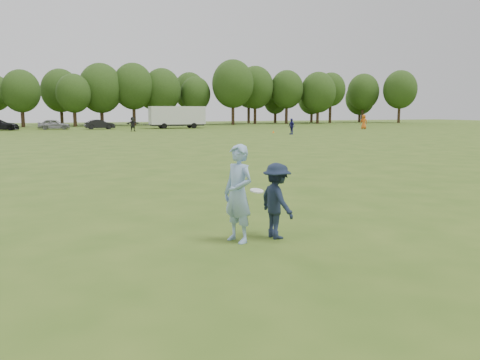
{
  "coord_description": "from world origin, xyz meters",
  "views": [
    {
      "loc": [
        -4.25,
        -8.28,
        2.63
      ],
      "look_at": [
        -0.54,
        1.28,
        1.1
      ],
      "focal_mm": 35.0,
      "sensor_mm": 36.0,
      "label": 1
    }
  ],
  "objects_px": {
    "car_f": "(100,124)",
    "player_far_c": "(364,122)",
    "car_e": "(54,124)",
    "field_cone": "(273,132)",
    "player_far_b": "(291,126)",
    "cargo_trailer": "(177,116)",
    "thrower": "(238,194)",
    "defender": "(277,201)",
    "player_far_d": "(133,124)"
  },
  "relations": [
    {
      "from": "defender",
      "to": "player_far_d",
      "type": "relative_size",
      "value": 0.87
    },
    {
      "from": "thrower",
      "to": "defender",
      "type": "relative_size",
      "value": 1.26
    },
    {
      "from": "field_cone",
      "to": "defender",
      "type": "bearing_deg",
      "value": -115.16
    },
    {
      "from": "car_e",
      "to": "car_f",
      "type": "relative_size",
      "value": 1.03
    },
    {
      "from": "cargo_trailer",
      "to": "field_cone",
      "type": "bearing_deg",
      "value": -68.64
    },
    {
      "from": "defender",
      "to": "player_far_b",
      "type": "distance_m",
      "value": 42.36
    },
    {
      "from": "player_far_b",
      "to": "car_f",
      "type": "relative_size",
      "value": 0.43
    },
    {
      "from": "thrower",
      "to": "player_far_c",
      "type": "distance_m",
      "value": 59.86
    },
    {
      "from": "thrower",
      "to": "car_e",
      "type": "bearing_deg",
      "value": 161.04
    },
    {
      "from": "player_far_d",
      "to": "car_f",
      "type": "xyz_separation_m",
      "value": [
        -3.32,
        8.47,
        -0.24
      ]
    },
    {
      "from": "thrower",
      "to": "field_cone",
      "type": "xyz_separation_m",
      "value": [
        20.2,
        41.19,
        -0.84
      ]
    },
    {
      "from": "field_cone",
      "to": "cargo_trailer",
      "type": "relative_size",
      "value": 0.03
    },
    {
      "from": "thrower",
      "to": "player_far_c",
      "type": "relative_size",
      "value": 0.97
    },
    {
      "from": "car_f",
      "to": "cargo_trailer",
      "type": "distance_m",
      "value": 11.0
    },
    {
      "from": "player_far_d",
      "to": "car_e",
      "type": "relative_size",
      "value": 0.43
    },
    {
      "from": "defender",
      "to": "car_e",
      "type": "xyz_separation_m",
      "value": [
        -4.61,
        60.65,
        -0.07
      ]
    },
    {
      "from": "defender",
      "to": "car_e",
      "type": "relative_size",
      "value": 0.38
    },
    {
      "from": "defender",
      "to": "car_e",
      "type": "distance_m",
      "value": 60.83
    },
    {
      "from": "defender",
      "to": "cargo_trailer",
      "type": "relative_size",
      "value": 0.17
    },
    {
      "from": "field_cone",
      "to": "thrower",
      "type": "bearing_deg",
      "value": -116.13
    },
    {
      "from": "defender",
      "to": "player_far_c",
      "type": "xyz_separation_m",
      "value": [
        36.19,
        47.06,
        0.23
      ]
    },
    {
      "from": "player_far_b",
      "to": "player_far_c",
      "type": "xyz_separation_m",
      "value": [
        16.42,
        9.59,
        0.14
      ]
    },
    {
      "from": "thrower",
      "to": "cargo_trailer",
      "type": "bearing_deg",
      "value": 145.01
    },
    {
      "from": "player_far_d",
      "to": "cargo_trailer",
      "type": "relative_size",
      "value": 0.2
    },
    {
      "from": "defender",
      "to": "car_f",
      "type": "xyz_separation_m",
      "value": [
        1.34,
        59.86,
        -0.12
      ]
    },
    {
      "from": "field_cone",
      "to": "car_f",
      "type": "bearing_deg",
      "value": 134.02
    },
    {
      "from": "player_far_b",
      "to": "car_e",
      "type": "distance_m",
      "value": 33.65
    },
    {
      "from": "defender",
      "to": "field_cone",
      "type": "distance_m",
      "value": 45.54
    },
    {
      "from": "player_far_c",
      "to": "car_f",
      "type": "xyz_separation_m",
      "value": [
        -34.85,
        12.81,
        -0.35
      ]
    },
    {
      "from": "cargo_trailer",
      "to": "player_far_c",
      "type": "bearing_deg",
      "value": -27.18
    },
    {
      "from": "cargo_trailer",
      "to": "thrower",
      "type": "bearing_deg",
      "value": -102.47
    },
    {
      "from": "defender",
      "to": "field_cone",
      "type": "xyz_separation_m",
      "value": [
        19.36,
        41.21,
        -0.63
      ]
    },
    {
      "from": "player_far_c",
      "to": "field_cone",
      "type": "distance_m",
      "value": 17.84
    },
    {
      "from": "car_f",
      "to": "player_far_c",
      "type": "bearing_deg",
      "value": -115.8
    },
    {
      "from": "player_far_b",
      "to": "field_cone",
      "type": "distance_m",
      "value": 3.84
    },
    {
      "from": "car_e",
      "to": "car_f",
      "type": "distance_m",
      "value": 6.0
    },
    {
      "from": "thrower",
      "to": "cargo_trailer",
      "type": "distance_m",
      "value": 60.75
    },
    {
      "from": "field_cone",
      "to": "player_far_b",
      "type": "bearing_deg",
      "value": -83.75
    },
    {
      "from": "field_cone",
      "to": "cargo_trailer",
      "type": "bearing_deg",
      "value": 111.36
    },
    {
      "from": "defender",
      "to": "player_far_c",
      "type": "distance_m",
      "value": 59.36
    },
    {
      "from": "car_e",
      "to": "field_cone",
      "type": "distance_m",
      "value": 30.87
    },
    {
      "from": "player_far_d",
      "to": "car_e",
      "type": "bearing_deg",
      "value": 129.61
    },
    {
      "from": "car_e",
      "to": "field_cone",
      "type": "relative_size",
      "value": 13.92
    },
    {
      "from": "field_cone",
      "to": "car_e",
      "type": "bearing_deg",
      "value": 140.96
    },
    {
      "from": "thrower",
      "to": "car_e",
      "type": "relative_size",
      "value": 0.47
    },
    {
      "from": "player_far_b",
      "to": "player_far_d",
      "type": "relative_size",
      "value": 0.97
    },
    {
      "from": "player_far_b",
      "to": "field_cone",
      "type": "xyz_separation_m",
      "value": [
        -0.41,
        3.75,
        -0.73
      ]
    },
    {
      "from": "player_far_b",
      "to": "car_f",
      "type": "height_order",
      "value": "player_far_b"
    },
    {
      "from": "defender",
      "to": "field_cone",
      "type": "relative_size",
      "value": 5.23
    },
    {
      "from": "player_far_b",
      "to": "cargo_trailer",
      "type": "height_order",
      "value": "cargo_trailer"
    }
  ]
}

